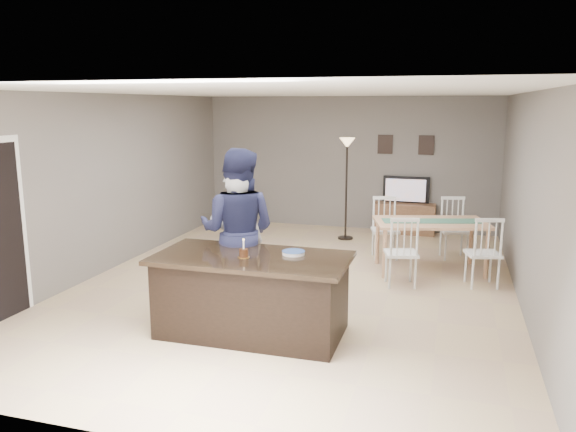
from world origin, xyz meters
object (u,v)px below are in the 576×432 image
(kitchen_island, at_px, (252,294))
(birthday_cake, at_px, (244,253))
(tv_console, at_px, (404,218))
(floor_lamp, at_px, (347,161))
(man, at_px, (238,231))
(woman, at_px, (237,242))
(plate_stack, at_px, (293,253))
(dining_table, at_px, (431,230))
(television, at_px, (406,190))

(kitchen_island, relative_size, birthday_cake, 10.37)
(tv_console, relative_size, floor_lamp, 0.62)
(man, bearing_deg, woman, 72.69)
(kitchen_island, bearing_deg, plate_stack, 23.78)
(woman, xyz_separation_m, plate_stack, (0.84, -0.42, 0.03))
(dining_table, bearing_deg, floor_lamp, 118.29)
(tv_console, xyz_separation_m, dining_table, (0.60, -2.52, 0.35))
(plate_stack, distance_m, dining_table, 3.19)
(floor_lamp, bearing_deg, dining_table, -46.30)
(tv_console, xyz_separation_m, television, (0.00, 0.07, 0.56))
(television, bearing_deg, tv_console, 90.00)
(television, height_order, floor_lamp, floor_lamp)
(woman, relative_size, dining_table, 0.79)
(tv_console, height_order, floor_lamp, floor_lamp)
(plate_stack, bearing_deg, woman, 153.41)
(tv_console, bearing_deg, birthday_cake, -102.59)
(man, height_order, floor_lamp, man)
(plate_stack, bearing_deg, kitchen_island, -156.22)
(kitchen_island, xyz_separation_m, tv_console, (1.20, 5.57, -0.15))
(television, distance_m, birthday_cake, 5.85)
(tv_console, xyz_separation_m, plate_stack, (-0.77, -5.38, 0.62))
(dining_table, bearing_deg, television, 87.65)
(floor_lamp, bearing_deg, kitchen_island, -91.97)
(dining_table, relative_size, floor_lamp, 1.16)
(birthday_cake, xyz_separation_m, floor_lamp, (0.23, 4.84, 0.55))
(birthday_cake, distance_m, plate_stack, 0.56)
(kitchen_island, relative_size, woman, 1.21)
(tv_console, bearing_deg, dining_table, -76.60)
(woman, distance_m, floor_lamp, 4.24)
(tv_console, bearing_deg, plate_stack, -98.17)
(television, relative_size, birthday_cake, 4.41)
(television, height_order, birthday_cake, television)
(kitchen_island, relative_size, dining_table, 0.96)
(television, bearing_deg, man, 72.17)
(man, xyz_separation_m, floor_lamp, (0.57, 4.13, 0.48))
(dining_table, distance_m, floor_lamp, 2.51)
(birthday_cake, bearing_deg, tv_console, 77.41)
(tv_console, relative_size, birthday_cake, 5.79)
(woman, height_order, birthday_cake, woman)
(plate_stack, xyz_separation_m, dining_table, (1.37, 2.86, -0.27))
(tv_console, bearing_deg, kitchen_island, -102.16)
(television, xyz_separation_m, man, (-1.61, -5.01, 0.15))
(floor_lamp, bearing_deg, television, 40.24)
(tv_console, distance_m, plate_stack, 5.47)
(dining_table, bearing_deg, plate_stack, -131.02)
(tv_console, xyz_separation_m, man, (-1.61, -4.94, 0.71))
(man, bearing_deg, dining_table, -135.15)
(television, relative_size, man, 0.45)
(floor_lamp, bearing_deg, woman, -97.95)
(tv_console, height_order, man, man)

